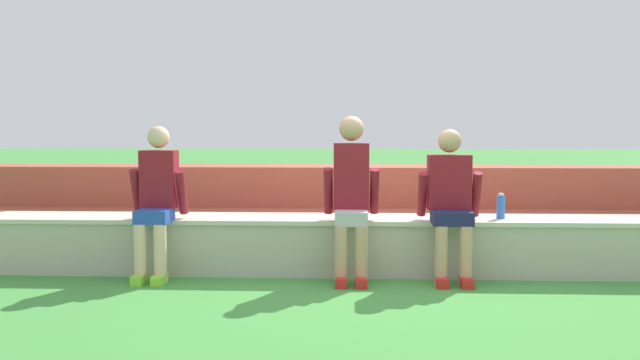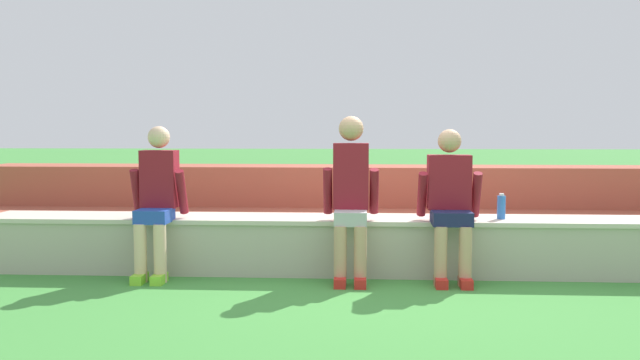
{
  "view_description": "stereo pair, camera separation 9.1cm",
  "coord_description": "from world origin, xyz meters",
  "px_view_note": "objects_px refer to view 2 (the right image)",
  "views": [
    {
      "loc": [
        -0.32,
        -5.83,
        1.33
      ],
      "look_at": [
        -0.59,
        0.29,
        0.86
      ],
      "focal_mm": 37.26,
      "sensor_mm": 36.0,
      "label": 1
    },
    {
      "loc": [
        -0.23,
        -5.83,
        1.33
      ],
      "look_at": [
        -0.59,
        0.29,
        0.86
      ],
      "focal_mm": 37.26,
      "sensor_mm": 36.0,
      "label": 2
    }
  ],
  "objects_px": {
    "person_far_left": "(157,198)",
    "water_bottle_mid_right": "(501,207)",
    "person_left_of_center": "(351,193)",
    "person_center": "(450,200)"
  },
  "relations": [
    {
      "from": "person_far_left",
      "to": "water_bottle_mid_right",
      "type": "height_order",
      "value": "person_far_left"
    },
    {
      "from": "person_left_of_center",
      "to": "water_bottle_mid_right",
      "type": "bearing_deg",
      "value": 11.36
    },
    {
      "from": "person_far_left",
      "to": "person_left_of_center",
      "type": "height_order",
      "value": "person_left_of_center"
    },
    {
      "from": "person_far_left",
      "to": "water_bottle_mid_right",
      "type": "xyz_separation_m",
      "value": [
        3.1,
        0.26,
        -0.09
      ]
    },
    {
      "from": "person_far_left",
      "to": "person_center",
      "type": "xyz_separation_m",
      "value": [
        2.61,
        0.02,
        -0.0
      ]
    },
    {
      "from": "person_left_of_center",
      "to": "water_bottle_mid_right",
      "type": "relative_size",
      "value": 6.2
    },
    {
      "from": "person_center",
      "to": "water_bottle_mid_right",
      "type": "relative_size",
      "value": 5.7
    },
    {
      "from": "water_bottle_mid_right",
      "to": "person_left_of_center",
      "type": "bearing_deg",
      "value": -168.64
    },
    {
      "from": "person_left_of_center",
      "to": "person_center",
      "type": "xyz_separation_m",
      "value": [
        0.87,
        0.03,
        -0.05
      ]
    },
    {
      "from": "person_far_left",
      "to": "person_left_of_center",
      "type": "distance_m",
      "value": 1.74
    }
  ]
}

